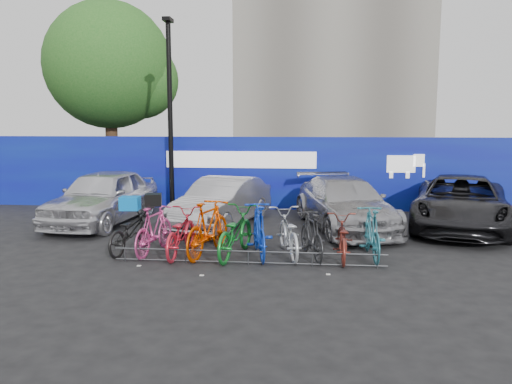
# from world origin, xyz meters

# --- Properties ---
(ground) EXTENTS (100.00, 100.00, 0.00)m
(ground) POSITION_xyz_m (0.00, 0.00, 0.00)
(ground) COLOR black
(ground) RESTS_ON ground
(hoarding) EXTENTS (22.00, 0.18, 2.40)m
(hoarding) POSITION_xyz_m (0.01, 6.00, 1.20)
(hoarding) COLOR #0C0A92
(hoarding) RESTS_ON ground
(tree) EXTENTS (5.40, 5.20, 7.80)m
(tree) POSITION_xyz_m (-6.77, 10.06, 5.07)
(tree) COLOR #382314
(tree) RESTS_ON ground
(lamppost) EXTENTS (0.25, 0.50, 6.11)m
(lamppost) POSITION_xyz_m (-3.20, 5.40, 3.27)
(lamppost) COLOR black
(lamppost) RESTS_ON ground
(bike_rack) EXTENTS (5.60, 0.03, 0.30)m
(bike_rack) POSITION_xyz_m (-0.00, -0.60, 0.16)
(bike_rack) COLOR #595B60
(bike_rack) RESTS_ON ground
(car_0) EXTENTS (2.26, 4.72, 1.56)m
(car_0) POSITION_xyz_m (-4.61, 3.16, 0.78)
(car_0) COLOR silver
(car_0) RESTS_ON ground
(car_1) EXTENTS (2.49, 4.32, 1.35)m
(car_1) POSITION_xyz_m (-1.15, 3.12, 0.67)
(car_1) COLOR #A5A5A9
(car_1) RESTS_ON ground
(car_2) EXTENTS (3.03, 5.08, 1.38)m
(car_2) POSITION_xyz_m (2.22, 3.15, 0.69)
(car_2) COLOR #A2A2A6
(car_2) RESTS_ON ground
(car_3) EXTENTS (3.73, 5.64, 1.44)m
(car_3) POSITION_xyz_m (5.35, 3.40, 0.72)
(car_3) COLOR black
(car_3) RESTS_ON ground
(bike_0) EXTENTS (0.97, 1.91, 0.96)m
(bike_0) POSITION_xyz_m (-2.73, 0.17, 0.48)
(bike_0) COLOR black
(bike_0) RESTS_ON ground
(bike_1) EXTENTS (0.78, 1.85, 1.08)m
(bike_1) POSITION_xyz_m (-2.17, 0.07, 0.54)
(bike_1) COLOR #C73D82
(bike_1) RESTS_ON ground
(bike_2) EXTENTS (0.78, 1.96, 1.01)m
(bike_2) POSITION_xyz_m (-1.56, 0.00, 0.51)
(bike_2) COLOR red
(bike_2) RESTS_ON ground
(bike_3) EXTENTS (1.07, 2.10, 1.22)m
(bike_3) POSITION_xyz_m (-0.95, 0.03, 0.61)
(bike_3) COLOR #D23D00
(bike_3) RESTS_ON ground
(bike_4) EXTENTS (1.11, 2.15, 1.08)m
(bike_4) POSITION_xyz_m (-0.36, 0.00, 0.54)
(bike_4) COLOR #137725
(bike_4) RESTS_ON ground
(bike_5) EXTENTS (0.94, 2.02, 1.17)m
(bike_5) POSITION_xyz_m (0.16, 0.02, 0.58)
(bike_5) COLOR #0F36C0
(bike_5) RESTS_ON ground
(bike_6) EXTENTS (1.09, 2.03, 1.02)m
(bike_6) POSITION_xyz_m (0.78, 0.17, 0.51)
(bike_6) COLOR #B5BABE
(bike_6) RESTS_ON ground
(bike_7) EXTENTS (0.89, 1.74, 1.01)m
(bike_7) POSITION_xyz_m (1.29, 0.03, 0.50)
(bike_7) COLOR #28282A
(bike_7) RESTS_ON ground
(bike_8) EXTENTS (0.66, 1.77, 0.92)m
(bike_8) POSITION_xyz_m (1.93, 0.01, 0.46)
(bike_8) COLOR maroon
(bike_8) RESTS_ON ground
(bike_9) EXTENTS (0.60, 1.86, 1.11)m
(bike_9) POSITION_xyz_m (2.56, 0.14, 0.55)
(bike_9) COLOR #256D7C
(bike_9) RESTS_ON ground
(cargo_crate) EXTENTS (0.44, 0.35, 0.30)m
(cargo_crate) POSITION_xyz_m (-2.73, 0.17, 1.11)
(cargo_crate) COLOR blue
(cargo_crate) RESTS_ON bike_0
(cargo_topcase) EXTENTS (0.42, 0.40, 0.26)m
(cargo_topcase) POSITION_xyz_m (-2.17, 0.07, 1.21)
(cargo_topcase) COLOR black
(cargo_topcase) RESTS_ON bike_1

